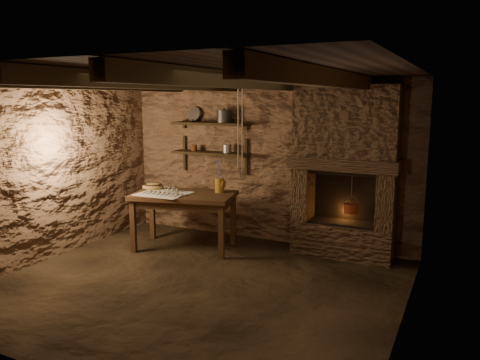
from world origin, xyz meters
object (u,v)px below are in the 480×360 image
at_px(stoneware_jug, 220,178).
at_px(wooden_bowl, 153,187).
at_px(work_table, 184,219).
at_px(red_pot, 351,208).
at_px(iron_stockpot, 224,117).

relative_size(stoneware_jug, wooden_bowl, 1.51).
height_order(work_table, stoneware_jug, stoneware_jug).
xyz_separation_m(stoneware_jug, red_pot, (1.80, 0.34, -0.31)).
relative_size(work_table, red_pot, 2.89).
bearing_deg(work_table, stoneware_jug, 19.88).
height_order(wooden_bowl, iron_stockpot, iron_stockpot).
relative_size(stoneware_jug, iron_stockpot, 2.10).
height_order(stoneware_jug, iron_stockpot, iron_stockpot).
bearing_deg(stoneware_jug, work_table, -166.37).
xyz_separation_m(wooden_bowl, iron_stockpot, (0.83, 0.69, 1.01)).
bearing_deg(iron_stockpot, red_pot, -3.49).
bearing_deg(stoneware_jug, wooden_bowl, 172.72).
xyz_separation_m(work_table, wooden_bowl, (-0.58, 0.06, 0.41)).
height_order(wooden_bowl, red_pot, red_pot).
distance_m(work_table, stoneware_jug, 0.77).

